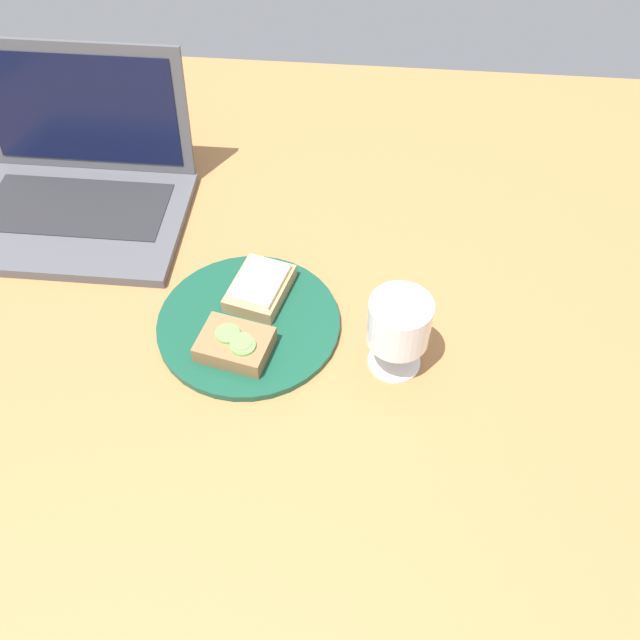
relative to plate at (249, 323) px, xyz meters
The scene contains 6 objects.
wooden_table 3.24cm from the plate, 45.96° to the right, with size 140.00×140.00×3.00cm, color #9E6B3D.
plate is the anchor object (origin of this frame).
sandwich_with_cucumber 5.64cm from the plate, 99.16° to the right, with size 10.52×8.81×3.03cm.
sandwich_with_cheese 5.60cm from the plate, 80.38° to the left, with size 9.56×11.49×2.84cm.
wine_glass 21.79cm from the plate, 12.36° to the right, with size 7.98×7.98×11.62cm.
laptop 37.86cm from the plate, 143.75° to the left, with size 34.35×27.37×22.51cm.
Camera 1 is at (13.76, -59.36, 79.07)cm, focal length 40.00 mm.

